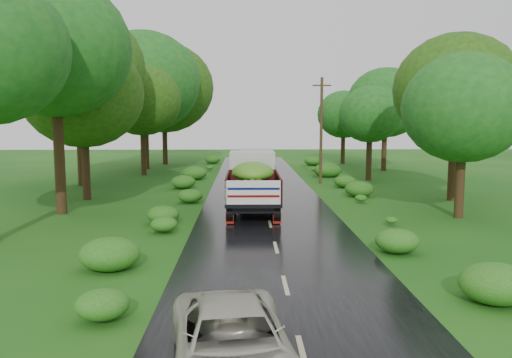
{
  "coord_description": "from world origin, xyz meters",
  "views": [
    {
      "loc": [
        -1.13,
        -13.15,
        4.55
      ],
      "look_at": [
        -0.55,
        10.19,
        1.7
      ],
      "focal_mm": 35.0,
      "sensor_mm": 36.0,
      "label": 1
    }
  ],
  "objects_px": {
    "truck_near": "(253,179)",
    "car": "(233,345)",
    "utility_pole": "(321,129)",
    "truck_far": "(256,167)"
  },
  "relations": [
    {
      "from": "truck_far",
      "to": "car",
      "type": "xyz_separation_m",
      "value": [
        -1.01,
        -23.79,
        -0.77
      ]
    },
    {
      "from": "car",
      "to": "utility_pole",
      "type": "distance_m",
      "value": 27.1
    },
    {
      "from": "truck_near",
      "to": "car",
      "type": "xyz_separation_m",
      "value": [
        -0.63,
        -15.83,
        -0.95
      ]
    },
    {
      "from": "car",
      "to": "truck_far",
      "type": "bearing_deg",
      "value": 80.37
    },
    {
      "from": "utility_pole",
      "to": "truck_far",
      "type": "bearing_deg",
      "value": -149.09
    },
    {
      "from": "truck_far",
      "to": "car",
      "type": "bearing_deg",
      "value": -92.14
    },
    {
      "from": "truck_near",
      "to": "car",
      "type": "distance_m",
      "value": 15.87
    },
    {
      "from": "truck_near",
      "to": "utility_pole",
      "type": "bearing_deg",
      "value": 65.17
    },
    {
      "from": "truck_far",
      "to": "utility_pole",
      "type": "distance_m",
      "value": 5.74
    },
    {
      "from": "truck_far",
      "to": "utility_pole",
      "type": "height_order",
      "value": "utility_pole"
    }
  ]
}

